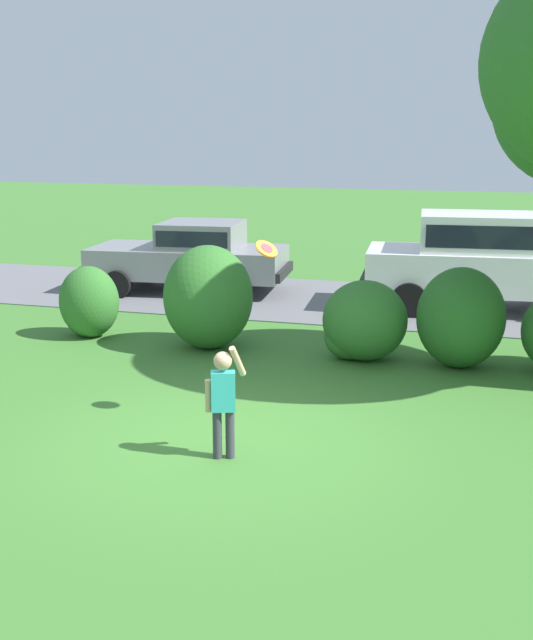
{
  "coord_description": "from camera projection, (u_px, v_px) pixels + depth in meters",
  "views": [
    {
      "loc": [
        3.0,
        -8.46,
        3.54
      ],
      "look_at": [
        0.1,
        1.45,
        1.1
      ],
      "focal_mm": 45.73,
      "sensor_mm": 36.0,
      "label": 1
    }
  ],
  "objects": [
    {
      "name": "ground_plane",
      "position": [
        224.0,
        438.0,
        9.53
      ],
      "size": [
        80.0,
        80.0,
        0.0
      ],
      "primitive_type": "plane",
      "color": "#3D752D"
    },
    {
      "name": "child_thrower",
      "position": [
        223.0,
        396.0,
        8.81
      ],
      "size": [
        0.4,
        0.36,
        1.29
      ],
      "color": "#383842",
      "rests_on": "ground"
    },
    {
      "name": "shrub_near_tree",
      "position": [
        89.0,
        305.0,
        14.07
      ],
      "size": [
        1.05,
        0.92,
        1.24
      ],
      "color": "#33702B",
      "rests_on": "ground"
    },
    {
      "name": "frisbee",
      "position": [
        266.0,
        249.0,
        9.54
      ],
      "size": [
        0.29,
        0.28,
        0.24
      ],
      "color": "orange"
    },
    {
      "name": "parked_sedan",
      "position": [
        192.0,
        254.0,
        17.82
      ],
      "size": [
        4.55,
        2.4,
        1.56
      ],
      "color": "gray",
      "rests_on": "ground"
    },
    {
      "name": "driveway_strip",
      "position": [
        350.0,
        302.0,
        16.97
      ],
      "size": [
        28.0,
        4.4,
        0.02
      ],
      "primitive_type": "cube",
      "color": "slate",
      "rests_on": "ground"
    },
    {
      "name": "shrub_centre_right",
      "position": [
        461.0,
        318.0,
        12.23
      ],
      "size": [
        1.32,
        1.32,
        1.53
      ],
      "color": "#286023",
      "rests_on": "ground"
    },
    {
      "name": "parked_suv",
      "position": [
        484.0,
        257.0,
        15.97
      ],
      "size": [
        4.84,
        2.41,
        1.92
      ],
      "color": "white",
      "rests_on": "ground"
    },
    {
      "name": "shrub_centre_left",
      "position": [
        208.0,
        297.0,
        13.27
      ],
      "size": [
        1.46,
        1.48,
        1.7
      ],
      "color": "#33702B",
      "rests_on": "ground"
    },
    {
      "name": "shrub_centre",
      "position": [
        362.0,
        323.0,
        12.65
      ],
      "size": [
        1.32,
        1.27,
        1.26
      ],
      "color": "#33702B",
      "rests_on": "ground"
    }
  ]
}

